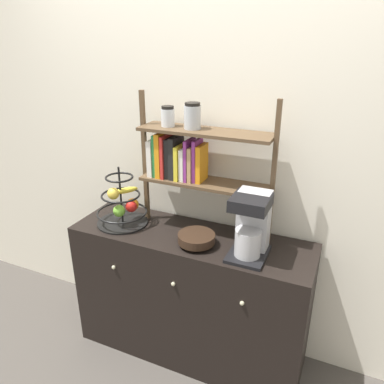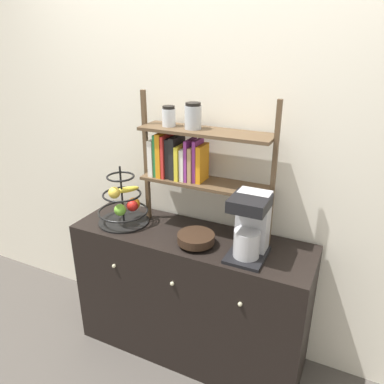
# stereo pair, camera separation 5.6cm
# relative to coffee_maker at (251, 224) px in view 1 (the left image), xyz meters

# --- Properties ---
(ground_plane) EXTENTS (12.00, 12.00, 0.00)m
(ground_plane) POSITION_rel_coffee_maker_xyz_m (-0.37, -0.18, -1.02)
(ground_plane) COLOR #47423D
(wall_back) EXTENTS (7.00, 0.05, 2.60)m
(wall_back) POSITION_rel_coffee_maker_xyz_m (-0.37, 0.30, 0.28)
(wall_back) COLOR silver
(wall_back) RESTS_ON ground_plane
(sideboard) EXTENTS (1.42, 0.45, 0.85)m
(sideboard) POSITION_rel_coffee_maker_xyz_m (-0.37, 0.04, -0.60)
(sideboard) COLOR black
(sideboard) RESTS_ON ground_plane
(coffee_maker) EXTENTS (0.19, 0.25, 0.34)m
(coffee_maker) POSITION_rel_coffee_maker_xyz_m (0.00, 0.00, 0.00)
(coffee_maker) COLOR black
(coffee_maker) RESTS_ON sideboard
(fruit_stand) EXTENTS (0.31, 0.31, 0.36)m
(fruit_stand) POSITION_rel_coffee_maker_xyz_m (-0.80, 0.02, -0.06)
(fruit_stand) COLOR black
(fruit_stand) RESTS_ON sideboard
(wooden_bowl) EXTENTS (0.21, 0.21, 0.07)m
(wooden_bowl) POSITION_rel_coffee_maker_xyz_m (-0.29, -0.04, -0.13)
(wooden_bowl) COLOR black
(wooden_bowl) RESTS_ON sideboard
(shelf_hutch) EXTENTS (0.79, 0.20, 0.79)m
(shelf_hutch) POSITION_rel_coffee_maker_xyz_m (-0.43, 0.15, 0.28)
(shelf_hutch) COLOR brown
(shelf_hutch) RESTS_ON sideboard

